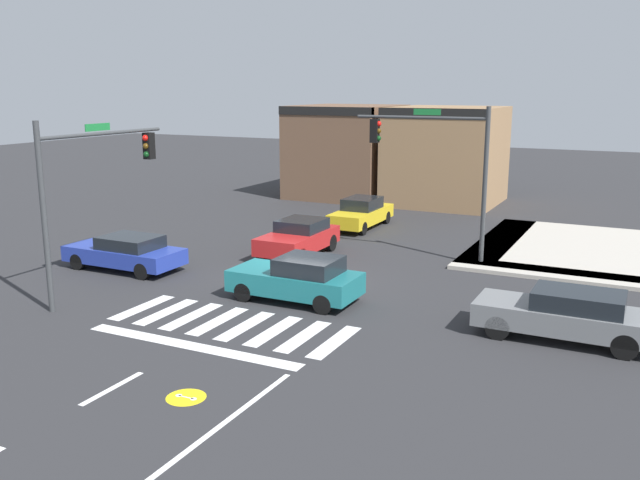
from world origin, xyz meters
The scene contains 13 objects.
ground_plane centered at (0.00, 0.00, 0.00)m, with size 120.00×120.00×0.00m, color #2B2B2D.
crosswalk_near centered at (0.00, -4.50, 0.00)m, with size 7.26×2.69×0.01m.
lane_markings centered at (1.11, -12.02, 0.00)m, with size 6.80×20.25×0.01m.
bike_detector_marking centered at (1.84, -9.13, 0.00)m, with size 0.92×0.92×0.01m.
curb_corner_northeast centered at (8.49, 9.42, 0.07)m, with size 10.00×10.60×0.15m.
storefront_row centered at (-3.72, 19.33, 2.87)m, with size 12.57×6.77×5.71m.
traffic_signal_northeast centered at (3.03, 5.64, 4.25)m, with size 5.43×0.32×6.15m.
traffic_signal_southwest centered at (-5.65, -3.91, 4.05)m, with size 0.32×5.61×5.90m.
car_gray centered at (9.06, -1.52, 0.75)m, with size 4.77×1.76×1.44m.
car_teal centered at (0.72, -1.66, 0.75)m, with size 4.24×1.91×1.51m.
car_red centered at (-2.17, 3.80, 0.76)m, with size 1.93×4.13×1.48m.
car_yellow centered at (-2.09, 10.26, 0.74)m, with size 1.72×4.57×1.50m.
car_blue centered at (-7.05, -1.12, 0.69)m, with size 4.64×1.89×1.34m.
Camera 1 is at (10.95, -20.65, 6.89)m, focal length 38.52 mm.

